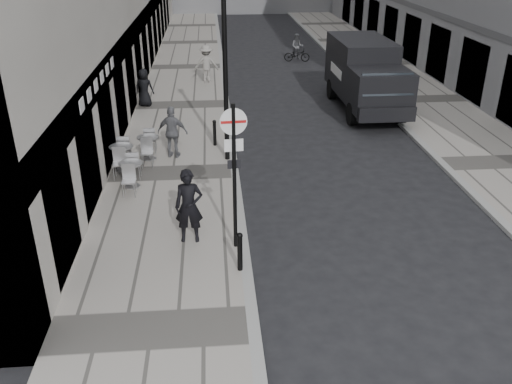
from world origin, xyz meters
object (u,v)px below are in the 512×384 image
Objects in this scene: sign_post at (234,159)px; panel_van at (365,72)px; walking_man at (189,206)px; lamppost at (225,59)px; cyclist at (297,51)px.

sign_post reaches higher than panel_van.
walking_man is 5.96m from lamppost.
walking_man is at bearing -97.60° from cyclist.
walking_man is 1.80m from sign_post.
lamppost reaches higher than walking_man.
lamppost is 0.98× the size of panel_van.
lamppost is (1.11, 5.32, 2.44)m from walking_man.
lamppost is at bearing -137.65° from panel_van.
sign_post is at bearing -90.00° from lamppost.
panel_van is 10.04m from cyclist.
sign_post is 13.01m from panel_van.
sign_post is 0.59× the size of lamppost.
walking_man is 1.15× the size of cyclist.
walking_man is at bearing 155.96° from sign_post.
cyclist is at bearing 72.99° from lamppost.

